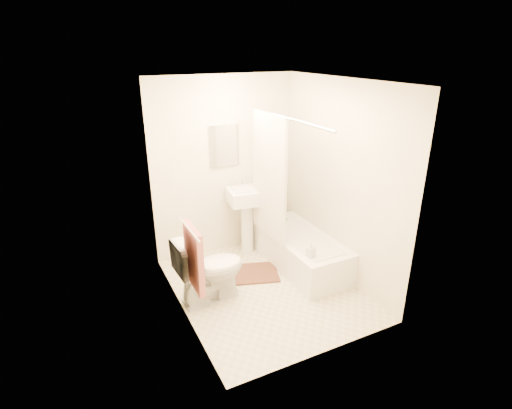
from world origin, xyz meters
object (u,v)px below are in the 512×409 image
sink (248,218)px  soap_bottle (311,250)px  toilet (210,269)px  bathtub (300,250)px  bath_mat (252,273)px

sink → soap_bottle: bearing=-70.0°
toilet → bathtub: bearing=-84.5°
sink → bathtub: (0.45, -0.65, -0.30)m
bathtub → bath_mat: (-0.67, 0.06, -0.20)m
sink → bathtub: 0.84m
bath_mat → toilet: bearing=-158.0°
sink → toilet: bearing=-127.6°
bathtub → sink: bearing=124.6°
toilet → sink: (0.87, 0.85, 0.13)m
sink → soap_bottle: (0.25, -1.18, 0.01)m
bath_mat → sink: bearing=69.5°
toilet → bathtub: size_ratio=0.51×
bathtub → bath_mat: size_ratio=2.34×
sink → bathtub: sink is taller
toilet → soap_bottle: bearing=-109.7°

